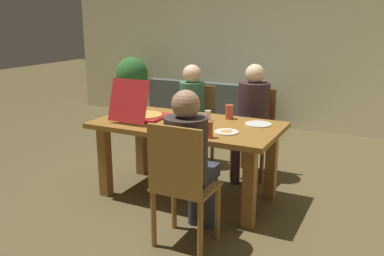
{
  "coord_description": "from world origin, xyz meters",
  "views": [
    {
      "loc": [
        1.74,
        -3.42,
        1.74
      ],
      "look_at": [
        0.0,
        0.1,
        0.68
      ],
      "focal_mm": 39.19,
      "sensor_mm": 36.0,
      "label": 1
    }
  ],
  "objects_px": {
    "person_2": "(252,112)",
    "pizza_box_0": "(142,113)",
    "potted_plant": "(132,83)",
    "drinking_glass_0": "(137,104)",
    "plate_0": "(226,132)",
    "chair_0": "(195,122)",
    "person_1": "(189,154)",
    "drinking_glass_3": "(209,130)",
    "drinking_glass_2": "(229,112)",
    "chair_2": "(255,128)",
    "person_0": "(189,108)",
    "dining_table": "(187,135)",
    "plate_1": "(189,129)",
    "chair_1": "(181,182)",
    "plate_2": "(258,124)",
    "couch": "(211,112)",
    "drinking_glass_1": "(208,116)"
  },
  "relations": [
    {
      "from": "chair_1",
      "to": "plate_1",
      "type": "height_order",
      "value": "chair_1"
    },
    {
      "from": "person_2",
      "to": "pizza_box_0",
      "type": "relative_size",
      "value": 2.36
    },
    {
      "from": "dining_table",
      "to": "plate_1",
      "type": "relative_size",
      "value": 7.85
    },
    {
      "from": "drinking_glass_3",
      "to": "person_0",
      "type": "bearing_deg",
      "value": 123.6
    },
    {
      "from": "pizza_box_0",
      "to": "drinking_glass_3",
      "type": "xyz_separation_m",
      "value": [
        0.86,
        -0.3,
        0.01
      ]
    },
    {
      "from": "person_0",
      "to": "plate_0",
      "type": "relative_size",
      "value": 5.69
    },
    {
      "from": "person_0",
      "to": "pizza_box_0",
      "type": "xyz_separation_m",
      "value": [
        -0.1,
        -0.84,
        0.11
      ]
    },
    {
      "from": "pizza_box_0",
      "to": "potted_plant",
      "type": "height_order",
      "value": "pizza_box_0"
    },
    {
      "from": "chair_2",
      "to": "person_2",
      "type": "xyz_separation_m",
      "value": [
        0.0,
        -0.14,
        0.21
      ]
    },
    {
      "from": "drinking_glass_2",
      "to": "couch",
      "type": "relative_size",
      "value": 0.08
    },
    {
      "from": "person_1",
      "to": "dining_table",
      "type": "bearing_deg",
      "value": 117.94
    },
    {
      "from": "chair_2",
      "to": "drinking_glass_2",
      "type": "xyz_separation_m",
      "value": [
        -0.09,
        -0.59,
        0.3
      ]
    },
    {
      "from": "pizza_box_0",
      "to": "plate_0",
      "type": "bearing_deg",
      "value": -5.89
    },
    {
      "from": "chair_0",
      "to": "drinking_glass_2",
      "type": "relative_size",
      "value": 6.62
    },
    {
      "from": "plate_0",
      "to": "drinking_glass_1",
      "type": "height_order",
      "value": "drinking_glass_1"
    },
    {
      "from": "potted_plant",
      "to": "drinking_glass_0",
      "type": "bearing_deg",
      "value": -54.71
    },
    {
      "from": "person_0",
      "to": "chair_1",
      "type": "distance_m",
      "value": 1.82
    },
    {
      "from": "chair_2",
      "to": "chair_1",
      "type": "bearing_deg",
      "value": -90.0
    },
    {
      "from": "person_2",
      "to": "potted_plant",
      "type": "relative_size",
      "value": 1.18
    },
    {
      "from": "person_2",
      "to": "pizza_box_0",
      "type": "xyz_separation_m",
      "value": [
        -0.86,
        -0.83,
        0.07
      ]
    },
    {
      "from": "chair_0",
      "to": "drinking_glass_2",
      "type": "bearing_deg",
      "value": -42.96
    },
    {
      "from": "person_0",
      "to": "plate_1",
      "type": "distance_m",
      "value": 1.11
    },
    {
      "from": "drinking_glass_0",
      "to": "drinking_glass_3",
      "type": "relative_size",
      "value": 0.79
    },
    {
      "from": "dining_table",
      "to": "couch",
      "type": "height_order",
      "value": "couch"
    },
    {
      "from": "chair_0",
      "to": "person_2",
      "type": "relative_size",
      "value": 0.75
    },
    {
      "from": "drinking_glass_2",
      "to": "drinking_glass_3",
      "type": "bearing_deg",
      "value": -82.53
    },
    {
      "from": "dining_table",
      "to": "drinking_glass_2",
      "type": "height_order",
      "value": "drinking_glass_2"
    },
    {
      "from": "plate_0",
      "to": "drinking_glass_0",
      "type": "bearing_deg",
      "value": 160.24
    },
    {
      "from": "chair_2",
      "to": "potted_plant",
      "type": "relative_size",
      "value": 0.91
    },
    {
      "from": "person_1",
      "to": "potted_plant",
      "type": "bearing_deg",
      "value": 130.02
    },
    {
      "from": "chair_0",
      "to": "drinking_glass_3",
      "type": "xyz_separation_m",
      "value": [
        0.76,
        -1.31,
        0.31
      ]
    },
    {
      "from": "dining_table",
      "to": "person_0",
      "type": "height_order",
      "value": "person_0"
    },
    {
      "from": "couch",
      "to": "plate_0",
      "type": "bearing_deg",
      "value": -63.68
    },
    {
      "from": "chair_2",
      "to": "plate_2",
      "type": "height_order",
      "value": "chair_2"
    },
    {
      "from": "chair_0",
      "to": "person_2",
      "type": "bearing_deg",
      "value": -13.04
    },
    {
      "from": "plate_2",
      "to": "couch",
      "type": "height_order",
      "value": "couch"
    },
    {
      "from": "person_1",
      "to": "drinking_glass_2",
      "type": "height_order",
      "value": "person_1"
    },
    {
      "from": "person_0",
      "to": "drinking_glass_3",
      "type": "xyz_separation_m",
      "value": [
        0.76,
        -1.14,
        0.12
      ]
    },
    {
      "from": "plate_1",
      "to": "couch",
      "type": "relative_size",
      "value": 0.13
    },
    {
      "from": "pizza_box_0",
      "to": "drinking_glass_3",
      "type": "relative_size",
      "value": 3.77
    },
    {
      "from": "person_1",
      "to": "plate_1",
      "type": "distance_m",
      "value": 0.58
    },
    {
      "from": "chair_1",
      "to": "couch",
      "type": "distance_m",
      "value": 3.47
    },
    {
      "from": "person_0",
      "to": "potted_plant",
      "type": "distance_m",
      "value": 2.62
    },
    {
      "from": "person_1",
      "to": "drinking_glass_3",
      "type": "relative_size",
      "value": 8.74
    },
    {
      "from": "plate_0",
      "to": "plate_2",
      "type": "bearing_deg",
      "value": 66.69
    },
    {
      "from": "person_2",
      "to": "drinking_glass_2",
      "type": "bearing_deg",
      "value": -100.75
    },
    {
      "from": "person_1",
      "to": "drinking_glass_0",
      "type": "distance_m",
      "value": 1.52
    },
    {
      "from": "drinking_glass_1",
      "to": "couch",
      "type": "distance_m",
      "value": 2.48
    },
    {
      "from": "dining_table",
      "to": "plate_2",
      "type": "bearing_deg",
      "value": 19.71
    },
    {
      "from": "chair_2",
      "to": "plate_2",
      "type": "xyz_separation_m",
      "value": [
        0.24,
        -0.68,
        0.23
      ]
    }
  ]
}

